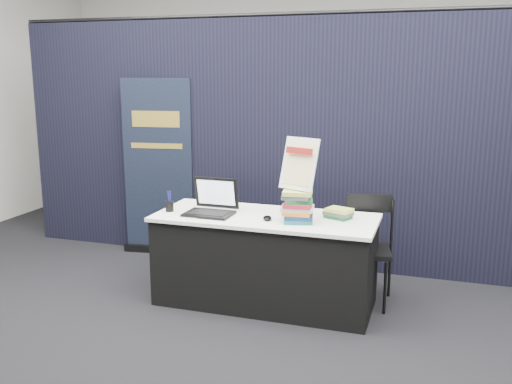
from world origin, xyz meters
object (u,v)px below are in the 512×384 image
object	(u,v)px
info_sign	(299,164)
pullup_banner	(158,177)
book_stack_tall	(298,207)
stacking_chair	(366,244)
display_table	(265,259)
laptop	(211,206)
book_stack_short	(339,213)

from	to	relation	value
info_sign	pullup_banner	distance (m)	2.08
book_stack_tall	pullup_banner	world-z (taller)	pullup_banner
pullup_banner	stacking_chair	distance (m)	2.36
display_table	book_stack_tall	xyz separation A→B (m)	(0.30, -0.12, 0.50)
stacking_chair	book_stack_tall	bearing A→B (deg)	-150.77
laptop	info_sign	world-z (taller)	info_sign
book_stack_tall	laptop	bearing A→B (deg)	176.63
display_table	book_stack_short	size ratio (longest dim) A/B	7.47
laptop	info_sign	size ratio (longest dim) A/B	0.93
display_table	laptop	size ratio (longest dim) A/B	4.66
display_table	pullup_banner	world-z (taller)	pullup_banner
book_stack_short	pullup_banner	world-z (taller)	pullup_banner
display_table	laptop	xyz separation A→B (m)	(-0.45, -0.07, 0.44)
book_stack_tall	book_stack_short	xyz separation A→B (m)	(0.29, 0.22, -0.08)
laptop	info_sign	xyz separation A→B (m)	(0.74, -0.01, 0.39)
book_stack_short	stacking_chair	xyz separation A→B (m)	(0.20, 0.20, -0.30)
stacking_chair	pullup_banner	bearing A→B (deg)	152.40
book_stack_short	pullup_banner	xyz separation A→B (m)	(-2.05, 0.84, 0.02)
book_stack_tall	book_stack_short	world-z (taller)	book_stack_tall
display_table	pullup_banner	size ratio (longest dim) A/B	0.98
info_sign	stacking_chair	size ratio (longest dim) A/B	0.47
book_stack_tall	info_sign	distance (m)	0.33
book_stack_short	pullup_banner	bearing A→B (deg)	157.63
laptop	pullup_banner	distance (m)	1.44
info_sign	laptop	bearing A→B (deg)	-159.41
display_table	book_stack_tall	distance (m)	0.59
display_table	book_stack_short	xyz separation A→B (m)	(0.58, 0.10, 0.42)
book_stack_tall	stacking_chair	distance (m)	0.75
display_table	pullup_banner	bearing A→B (deg)	147.10
book_stack_short	info_sign	distance (m)	0.54
info_sign	stacking_chair	world-z (taller)	info_sign
book_stack_short	info_sign	world-z (taller)	info_sign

